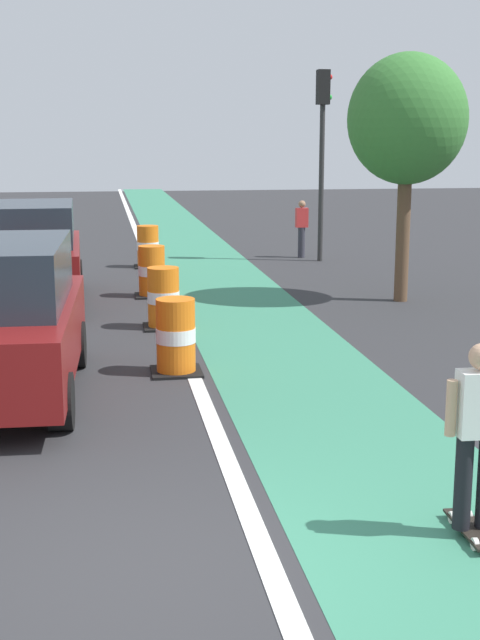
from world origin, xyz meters
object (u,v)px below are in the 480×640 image
object	(u,v)px
parked_suv_nearest	(2,320)
traffic_barrel_far	(148,247)
traffic_barrel_back	(152,272)
traffic_barrel_mid	(164,299)
traffic_light_corner	(323,131)
traffic_barrel_front	(176,337)
street_tree_sidewalk	(407,121)
skateboarder_on_lane	(477,434)
pedestrian_crossing	(302,227)
parked_suv_second	(34,253)

from	to	relation	value
parked_suv_nearest	traffic_barrel_far	world-z (taller)	parked_suv_nearest
traffic_barrel_back	traffic_barrel_far	bearing A→B (deg)	87.96
traffic_barrel_mid	traffic_light_corner	bearing A→B (deg)	58.48
traffic_barrel_front	street_tree_sidewalk	xyz separation A→B (m)	(5.11, 4.94, 3.14)
traffic_barrel_front	street_tree_sidewalk	world-z (taller)	street_tree_sidewalk
skateboarder_on_lane	traffic_light_corner	world-z (taller)	traffic_light_corner
traffic_barrel_mid	traffic_barrel_back	world-z (taller)	same
traffic_barrel_front	traffic_barrel_back	world-z (taller)	same
skateboarder_on_lane	traffic_light_corner	size ratio (longest dim) A/B	0.33
traffic_barrel_front	traffic_light_corner	distance (m)	12.46
traffic_barrel_front	traffic_barrel_far	xyz separation A→B (m)	(0.18, 10.60, 0.00)
parked_suv_nearest	traffic_light_corner	xyz separation A→B (m)	(7.24, 11.87, 2.47)
traffic_barrel_far	traffic_barrel_mid	bearing A→B (deg)	-91.02
skateboarder_on_lane	pedestrian_crossing	size ratio (longest dim) A/B	1.05
pedestrian_crossing	street_tree_sidewalk	xyz separation A→B (m)	(0.53, -6.87, 2.80)
parked_suv_second	traffic_barrel_mid	distance (m)	3.77
traffic_barrel_far	traffic_light_corner	xyz separation A→B (m)	(4.76, 0.45, 2.97)
traffic_light_corner	street_tree_sidewalk	xyz separation A→B (m)	(0.17, -6.11, 0.17)
traffic_barrel_far	parked_suv_second	bearing A→B (deg)	-118.72
traffic_barrel_mid	pedestrian_crossing	size ratio (longest dim) A/B	0.68
traffic_barrel_back	traffic_barrel_far	distance (m)	4.35
traffic_light_corner	traffic_barrel_mid	bearing A→B (deg)	-121.52
parked_suv_nearest	pedestrian_crossing	xyz separation A→B (m)	(6.88, 12.63, -0.17)
parked_suv_second	pedestrian_crossing	xyz separation A→B (m)	(6.97, 5.89, -0.17)
traffic_barrel_mid	traffic_light_corner	xyz separation A→B (m)	(4.89, 7.97, 2.97)
parked_suv_second	traffic_barrel_mid	xyz separation A→B (m)	(2.43, -2.84, -0.50)
skateboarder_on_lane	parked_suv_nearest	xyz separation A→B (m)	(-4.34, 4.82, 0.12)
traffic_barrel_front	pedestrian_crossing	size ratio (longest dim) A/B	0.68
traffic_barrel_front	skateboarder_on_lane	bearing A→B (deg)	-70.14
pedestrian_crossing	skateboarder_on_lane	bearing A→B (deg)	-98.29
parked_suv_nearest	traffic_barrel_front	size ratio (longest dim) A/B	4.27
traffic_barrel_front	traffic_barrel_far	world-z (taller)	same
skateboarder_on_lane	parked_suv_nearest	bearing A→B (deg)	132.01
traffic_barrel_front	traffic_barrel_mid	distance (m)	3.08
parked_suv_nearest	pedestrian_crossing	world-z (taller)	parked_suv_nearest
traffic_light_corner	pedestrian_crossing	bearing A→B (deg)	115.06
skateboarder_on_lane	traffic_barrel_mid	world-z (taller)	skateboarder_on_lane
traffic_barrel_mid	street_tree_sidewalk	xyz separation A→B (m)	(5.06, 1.86, 3.14)
parked_suv_second	traffic_barrel_front	distance (m)	6.40
traffic_light_corner	parked_suv_nearest	bearing A→B (deg)	-121.37
traffic_barrel_back	traffic_barrel_far	xyz separation A→B (m)	(0.15, 4.34, 0.00)
traffic_light_corner	pedestrian_crossing	size ratio (longest dim) A/B	3.17
traffic_barrel_mid	street_tree_sidewalk	bearing A→B (deg)	20.21
skateboarder_on_lane	parked_suv_nearest	world-z (taller)	parked_suv_nearest
traffic_barrel_back	traffic_barrel_far	size ratio (longest dim) A/B	1.00
parked_suv_second	traffic_barrel_back	xyz separation A→B (m)	(2.41, 0.34, -0.50)
traffic_barrel_mid	traffic_barrel_far	size ratio (longest dim) A/B	1.00
traffic_barrel_back	pedestrian_crossing	bearing A→B (deg)	50.65
traffic_barrel_far	traffic_light_corner	size ratio (longest dim) A/B	0.21
traffic_barrel_mid	traffic_barrel_back	bearing A→B (deg)	90.37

